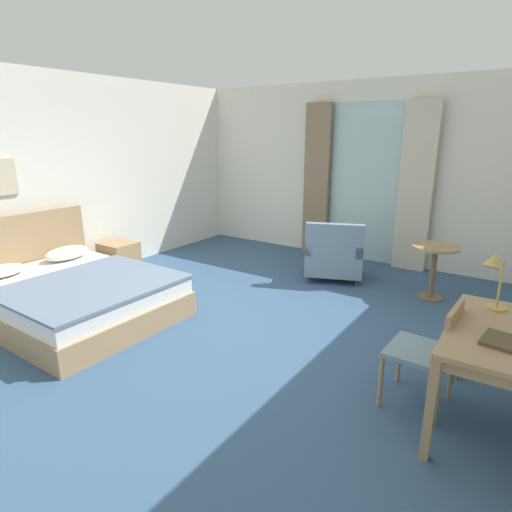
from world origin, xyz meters
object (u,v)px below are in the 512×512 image
Objects in this scene: desk_lamp at (495,268)px; armchair_by_window at (334,256)px; framed_picture at (4,177)px; bed at (72,294)px; writing_desk at (497,343)px; round_cafe_table at (434,261)px; nightstand at (119,258)px; closed_book at (500,341)px; desk_chair at (431,348)px.

desk_lamp reaches higher than armchair_by_window.
desk_lamp is at bearing 8.72° from framed_picture.
bed is 4.33m from writing_desk.
framed_picture is at bearing -146.73° from round_cafe_table.
bed is at bearing -58.46° from nightstand.
desk_lamp is (4.17, 0.81, 0.86)m from bed.
desk_lamp is 0.71× the size of round_cafe_table.
bed is 8.80× the size of closed_book.
writing_desk reaches higher than round_cafe_table.
armchair_by_window is at bearing 55.57° from bed.
closed_book is at bearing 4.39° from bed.
nightstand is 0.99× the size of desk_lamp.
desk_chair is at bearing 6.24° from framed_picture.
writing_desk is 2.42× the size of desk_lamp.
armchair_by_window is at bearing 133.70° from writing_desk.
desk_lamp reaches higher than bed.
armchair_by_window is at bearing -178.64° from round_cafe_table.
writing_desk is at bearing 7.09° from bed.
closed_book is (5.11, -0.99, 0.55)m from nightstand.
writing_desk is 1.72× the size of round_cafe_table.
armchair_by_window is (2.00, 2.91, 0.08)m from bed.
bed is 4.34m from closed_book.
desk_chair is 3.02m from armchair_by_window.
framed_picture reaches higher than armchair_by_window.
nightstand is 5.08m from desk_lamp.
writing_desk is 5.51m from framed_picture.
desk_chair is at bearing -51.89° from armchair_by_window.
writing_desk is at bearing -1.60° from desk_chair.
writing_desk is 2.59m from round_cafe_table.
armchair_by_window is 1.41× the size of round_cafe_table.
writing_desk is 2.75× the size of framed_picture.
desk_chair is 0.57m from closed_book.
desk_chair is 0.88× the size of armchair_by_window.
bed is 1.55m from nightstand.
round_cafe_table is at bearing 21.30° from nightstand.
nightstand is 3.23m from armchair_by_window.
nightstand is (-0.81, 1.32, -0.02)m from bed.
desk_lamp is (4.98, -0.51, 0.89)m from nightstand.
nightstand is at bearing 171.17° from writing_desk.
desk_lamp is at bearing 11.01° from bed.
desk_lamp is 1.13× the size of framed_picture.
framed_picture is at bearing -169.25° from closed_book.
desk_chair is (4.67, -0.78, 0.26)m from nightstand.
nightstand is 4.48m from round_cafe_table.
desk_lamp is at bearing 110.23° from writing_desk.
framed_picture is (-0.33, -1.32, 1.31)m from nightstand.
bed is 3.53m from armchair_by_window.
nightstand is 0.56× the size of desk_chair.
round_cafe_table is at bearing 41.29° from bed.
desk_lamp is at bearing 40.51° from desk_chair.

